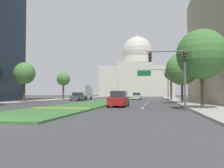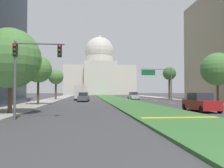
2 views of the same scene
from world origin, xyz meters
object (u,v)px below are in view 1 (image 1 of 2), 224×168
street_tree_right_far (171,74)px  box_truck_delivery (84,92)px  street_tree_right_mid (182,69)px  sedan_distant (137,96)px  street_tree_left_mid (24,73)px  capitol_building (137,73)px  sedan_lead_stopped (119,99)px  traffic_light_near_right (174,66)px  street_tree_left_far (63,79)px  sedan_midblock (78,97)px  overhead_guide_sign (156,78)px  street_tree_right_near (202,54)px

street_tree_right_far → box_truck_delivery: 19.58m
street_tree_right_mid → sedan_distant: size_ratio=1.69×
street_tree_left_mid → capitol_building: bearing=81.8°
street_tree_left_mid → street_tree_right_mid: size_ratio=0.88×
capitol_building → sedan_lead_stopped: (4.40, -95.89, -10.37)m
box_truck_delivery → street_tree_left_mid: bearing=-106.5°
capitol_building → sedan_lead_stopped: bearing=-87.4°
traffic_light_near_right → street_tree_right_mid: (2.26, 15.66, 1.17)m
street_tree_right_mid → capitol_building: bearing=98.1°
street_tree_left_far → sedan_midblock: street_tree_left_far is taller
overhead_guide_sign → street_tree_left_mid: size_ratio=1.01×
sedan_distant → street_tree_right_far: bearing=-16.5°
capitol_building → sedan_distant: 66.39m
street_tree_left_mid → box_truck_delivery: 17.89m
traffic_light_near_right → street_tree_right_mid: street_tree_right_mid is taller
street_tree_right_far → sedan_distant: street_tree_right_far is taller
traffic_light_near_right → street_tree_left_far: bearing=123.7°
box_truck_delivery → street_tree_right_far: bearing=3.2°
box_truck_delivery → sedan_midblock: bearing=-84.0°
capitol_building → street_tree_left_mid: (-12.38, -85.64, -6.50)m
box_truck_delivery → street_tree_left_far: bearing=168.3°
capitol_building → street_tree_right_mid: capitol_building is taller
overhead_guide_sign → sedan_lead_stopped: 25.48m
traffic_light_near_right → overhead_guide_sign: overhead_guide_sign is taller
traffic_light_near_right → street_tree_left_mid: size_ratio=0.81×
street_tree_right_mid → sedan_midblock: street_tree_right_mid is taller
street_tree_right_mid → street_tree_left_mid: bearing=179.9°
sedan_lead_stopped → overhead_guide_sign: bearing=80.6°
street_tree_right_far → sedan_distant: (-7.56, 2.24, -4.83)m
street_tree_left_mid → street_tree_right_mid: 24.56m
traffic_light_near_right → street_tree_right_near: 3.49m
sedan_midblock → street_tree_right_mid: bearing=-29.6°
sedan_lead_stopped → street_tree_right_far: bearing=75.3°
street_tree_right_far → box_truck_delivery: (-19.15, -1.06, -3.93)m
overhead_guide_sign → sedan_distant: bearing=127.2°
street_tree_right_near → street_tree_right_mid: 13.66m
street_tree_right_far → capitol_building: bearing=99.9°
traffic_light_near_right → street_tree_right_far: street_tree_right_far is taller
street_tree_left_far → street_tree_left_mid: bearing=-89.4°
street_tree_left_mid → sedan_midblock: bearing=62.0°
street_tree_right_mid → box_truck_delivery: street_tree_right_mid is taller
capitol_building → sedan_midblock: bearing=-95.1°
street_tree_right_far → sedan_lead_stopped: street_tree_right_far is taller
street_tree_right_near → box_truck_delivery: 36.64m
sedan_lead_stopped → box_truck_delivery: (-11.75, 27.16, 0.87)m
street_tree_left_far → street_tree_right_far: street_tree_right_far is taller
sedan_lead_stopped → sedan_distant: size_ratio=1.03×
sedan_midblock → street_tree_left_mid: bearing=-118.0°
street_tree_right_far → sedan_midblock: (-18.49, -7.29, -4.83)m
capitol_building → sedan_midblock: size_ratio=7.24×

